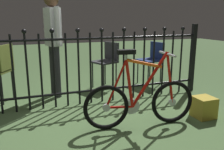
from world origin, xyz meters
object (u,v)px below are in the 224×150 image
at_px(chair_navy, 152,58).
at_px(person_visitor, 53,36).
at_px(bicycle, 140,100).
at_px(chair_charcoal, 107,59).
at_px(chair_olive, 1,67).
at_px(display_crate, 204,107).

bearing_deg(chair_navy, person_visitor, -176.02).
bearing_deg(bicycle, chair_charcoal, 83.17).
height_order(chair_navy, chair_olive, chair_olive).
bearing_deg(chair_charcoal, chair_olive, -173.24).
bearing_deg(chair_navy, bicycle, -123.81).
distance_m(person_visitor, display_crate, 2.49).
relative_size(chair_olive, display_crate, 3.25).
bearing_deg(chair_olive, person_visitor, 0.34).
relative_size(bicycle, chair_charcoal, 1.62).
bearing_deg(bicycle, person_visitor, 116.57).
bearing_deg(display_crate, person_visitor, 136.16).
distance_m(chair_charcoal, display_crate, 1.99).
height_order(person_visitor, display_crate, person_visitor).
relative_size(chair_charcoal, chair_olive, 0.94).
height_order(chair_charcoal, chair_olive, chair_olive).
distance_m(chair_navy, chair_olive, 2.72).
relative_size(chair_navy, person_visitor, 0.49).
bearing_deg(display_crate, chair_olive, 147.07).
bearing_deg(chair_olive, chair_navy, 2.90).
bearing_deg(chair_charcoal, display_crate, -69.17).
relative_size(chair_charcoal, display_crate, 3.07).
relative_size(bicycle, display_crate, 4.97).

